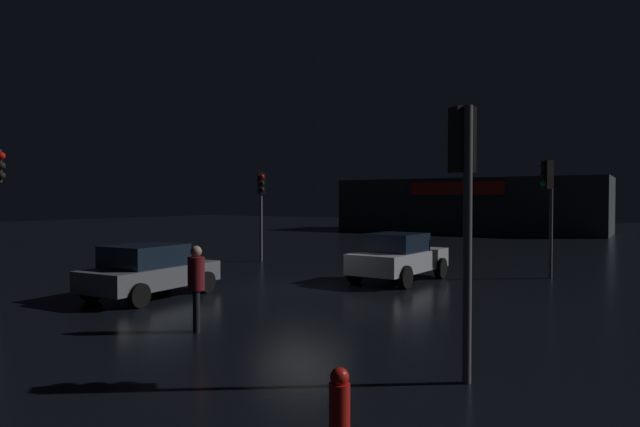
{
  "coord_description": "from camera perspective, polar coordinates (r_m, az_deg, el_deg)",
  "views": [
    {
      "loc": [
        9.01,
        -13.6,
        2.66
      ],
      "look_at": [
        -1.77,
        3.94,
        2.16
      ],
      "focal_mm": 30.71,
      "sensor_mm": 36.0,
      "label": 1
    }
  ],
  "objects": [
    {
      "name": "ground_plane",
      "position": [
        16.53,
        -1.94,
        -7.88
      ],
      "size": [
        120.0,
        120.0,
        0.0
      ],
      "primitive_type": "plane",
      "color": "black"
    },
    {
      "name": "store_building",
      "position": [
        47.94,
        15.25,
        0.82
      ],
      "size": [
        21.45,
        7.14,
        4.45
      ],
      "color": "#33383D",
      "rests_on": "ground"
    },
    {
      "name": "traffic_signal_main",
      "position": [
        23.81,
        -6.13,
        1.74
      ],
      "size": [
        0.42,
        0.42,
        3.86
      ],
      "color": "#595B60",
      "rests_on": "ground"
    },
    {
      "name": "traffic_signal_cross_left",
      "position": [
        8.28,
        14.7,
        3.39
      ],
      "size": [
        0.43,
        0.41,
        4.02
      ],
      "color": "#595B60",
      "rests_on": "ground"
    },
    {
      "name": "traffic_signal_cross_right",
      "position": [
        20.07,
        22.66,
        2.27
      ],
      "size": [
        0.42,
        0.42,
        4.0
      ],
      "color": "#595B60",
      "rests_on": "ground"
    },
    {
      "name": "car_near",
      "position": [
        18.26,
        8.2,
        -4.47
      ],
      "size": [
        2.18,
        4.21,
        1.58
      ],
      "color": "#B7B7BF",
      "rests_on": "ground"
    },
    {
      "name": "car_far",
      "position": [
        15.76,
        -17.35,
        -5.66
      ],
      "size": [
        2.1,
        3.89,
        1.45
      ],
      "color": "slate",
      "rests_on": "ground"
    },
    {
      "name": "pedestrian",
      "position": [
        11.38,
        -12.77,
        -6.93
      ],
      "size": [
        0.48,
        0.48,
        1.75
      ],
      "color": "black",
      "rests_on": "ground"
    },
    {
      "name": "fire_hydrant",
      "position": [
        5.96,
        2.05,
        -20.16
      ],
      "size": [
        0.22,
        0.22,
        0.95
      ],
      "color": "red",
      "rests_on": "ground"
    }
  ]
}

